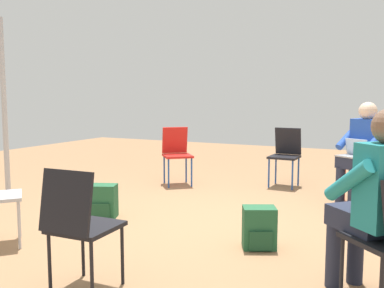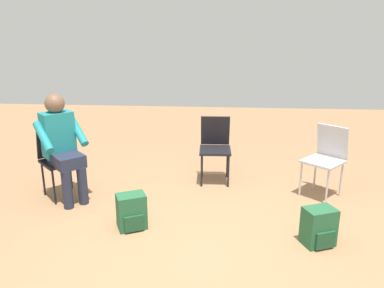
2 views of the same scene
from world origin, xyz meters
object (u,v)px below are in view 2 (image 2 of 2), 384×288
object	(u,v)px
chair_west	(215,144)
backpack_near_laptop_user	(132,213)
chair_northwest	(326,155)
backpack_by_empty_chair	(318,229)
chair_southwest	(58,155)
person_in_teal	(62,142)

from	to	relation	value
chair_west	backpack_near_laptop_user	xyz separation A→B (m)	(1.37, -0.80, -0.34)
chair_northwest	chair_west	distance (m)	1.38
chair_west	backpack_by_empty_chair	size ratio (longest dim) A/B	2.36
chair_southwest	backpack_near_laptop_user	size ratio (longest dim) A/B	2.36
chair_northwest	person_in_teal	world-z (taller)	person_in_teal
backpack_near_laptop_user	person_in_teal	bearing A→B (deg)	-123.67
chair_west	chair_southwest	world-z (taller)	same
chair_west	person_in_teal	size ratio (longest dim) A/B	0.69
chair_northwest	backpack_near_laptop_user	size ratio (longest dim) A/B	2.36
chair_northwest	chair_west	size ratio (longest dim) A/B	1.00
chair_northwest	person_in_teal	size ratio (longest dim) A/B	0.69
chair_northwest	chair_southwest	xyz separation A→B (m)	(0.27, -3.18, 0.00)
chair_west	backpack_by_empty_chair	world-z (taller)	chair_west
person_in_teal	backpack_near_laptop_user	bearing A→B (deg)	101.22
backpack_near_laptop_user	chair_southwest	bearing A→B (deg)	-125.10
chair_west	backpack_by_empty_chair	distance (m)	1.85
backpack_near_laptop_user	backpack_by_empty_chair	bearing A→B (deg)	85.05
backpack_near_laptop_user	chair_northwest	bearing A→B (deg)	115.39
chair_southwest	person_in_teal	bearing A→B (deg)	90.00
backpack_by_empty_chair	person_in_teal	bearing A→B (deg)	-105.95
chair_west	backpack_near_laptop_user	distance (m)	1.62
chair_northwest	chair_southwest	distance (m)	3.19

